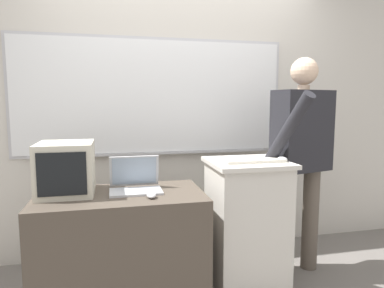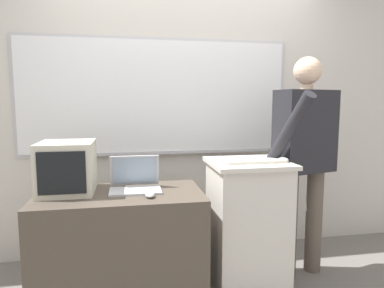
{
  "view_description": "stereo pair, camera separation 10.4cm",
  "coord_description": "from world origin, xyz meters",
  "px_view_note": "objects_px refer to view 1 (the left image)",
  "views": [
    {
      "loc": [
        -0.6,
        -1.97,
        1.37
      ],
      "look_at": [
        -0.06,
        0.34,
        1.08
      ],
      "focal_mm": 32.0,
      "sensor_mm": 36.0,
      "label": 1
    },
    {
      "loc": [
        -0.5,
        -1.99,
        1.37
      ],
      "look_at": [
        -0.06,
        0.34,
        1.08
      ],
      "focal_mm": 32.0,
      "sensor_mm": 36.0,
      "label": 2
    }
  ],
  "objects_px": {
    "lectern_podium": "(246,224)",
    "side_desk": "(122,249)",
    "wireless_keyboard": "(254,161)",
    "laptop": "(135,181)",
    "crt_monitor": "(66,168)",
    "computer_mouse_by_laptop": "(151,195)",
    "person_presenter": "(302,150)",
    "computer_mouse_by_keyboard": "(282,159)"
  },
  "relations": [
    {
      "from": "lectern_podium",
      "to": "side_desk",
      "type": "relative_size",
      "value": 0.87
    },
    {
      "from": "lectern_podium",
      "to": "wireless_keyboard",
      "type": "distance_m",
      "value": 0.49
    },
    {
      "from": "laptop",
      "to": "lectern_podium",
      "type": "bearing_deg",
      "value": -2.46
    },
    {
      "from": "wireless_keyboard",
      "to": "crt_monitor",
      "type": "bearing_deg",
      "value": 174.82
    },
    {
      "from": "laptop",
      "to": "computer_mouse_by_laptop",
      "type": "xyz_separation_m",
      "value": [
        0.09,
        -0.22,
        -0.05
      ]
    },
    {
      "from": "person_presenter",
      "to": "wireless_keyboard",
      "type": "height_order",
      "value": "person_presenter"
    },
    {
      "from": "side_desk",
      "to": "computer_mouse_by_laptop",
      "type": "xyz_separation_m",
      "value": [
        0.19,
        -0.14,
        0.4
      ]
    },
    {
      "from": "laptop",
      "to": "wireless_keyboard",
      "type": "relative_size",
      "value": 0.79
    },
    {
      "from": "lectern_podium",
      "to": "laptop",
      "type": "relative_size",
      "value": 2.75
    },
    {
      "from": "computer_mouse_by_keyboard",
      "to": "computer_mouse_by_laptop",
      "type": "bearing_deg",
      "value": -174.33
    },
    {
      "from": "person_presenter",
      "to": "computer_mouse_by_laptop",
      "type": "distance_m",
      "value": 1.26
    },
    {
      "from": "side_desk",
      "to": "wireless_keyboard",
      "type": "relative_size",
      "value": 2.5
    },
    {
      "from": "wireless_keyboard",
      "to": "crt_monitor",
      "type": "xyz_separation_m",
      "value": [
        -1.27,
        0.12,
        -0.02
      ]
    },
    {
      "from": "side_desk",
      "to": "laptop",
      "type": "bearing_deg",
      "value": 35.41
    },
    {
      "from": "person_presenter",
      "to": "wireless_keyboard",
      "type": "relative_size",
      "value": 3.91
    },
    {
      "from": "wireless_keyboard",
      "to": "crt_monitor",
      "type": "height_order",
      "value": "crt_monitor"
    },
    {
      "from": "person_presenter",
      "to": "computer_mouse_by_laptop",
      "type": "relative_size",
      "value": 17.14
    },
    {
      "from": "computer_mouse_by_laptop",
      "to": "crt_monitor",
      "type": "xyz_separation_m",
      "value": [
        -0.53,
        0.23,
        0.15
      ]
    },
    {
      "from": "computer_mouse_by_laptop",
      "to": "computer_mouse_by_keyboard",
      "type": "bearing_deg",
      "value": 5.67
    },
    {
      "from": "laptop",
      "to": "wireless_keyboard",
      "type": "distance_m",
      "value": 0.84
    },
    {
      "from": "lectern_podium",
      "to": "wireless_keyboard",
      "type": "relative_size",
      "value": 2.17
    },
    {
      "from": "lectern_podium",
      "to": "side_desk",
      "type": "bearing_deg",
      "value": -177.66
    },
    {
      "from": "laptop",
      "to": "crt_monitor",
      "type": "distance_m",
      "value": 0.46
    },
    {
      "from": "computer_mouse_by_keyboard",
      "to": "side_desk",
      "type": "bearing_deg",
      "value": 177.52
    },
    {
      "from": "lectern_podium",
      "to": "person_presenter",
      "type": "distance_m",
      "value": 0.73
    },
    {
      "from": "crt_monitor",
      "to": "side_desk",
      "type": "bearing_deg",
      "value": -13.97
    },
    {
      "from": "side_desk",
      "to": "computer_mouse_by_keyboard",
      "type": "xyz_separation_m",
      "value": [
        1.14,
        -0.05,
        0.58
      ]
    },
    {
      "from": "person_presenter",
      "to": "computer_mouse_by_laptop",
      "type": "bearing_deg",
      "value": 179.08
    },
    {
      "from": "side_desk",
      "to": "wireless_keyboard",
      "type": "distance_m",
      "value": 1.09
    },
    {
      "from": "wireless_keyboard",
      "to": "computer_mouse_by_laptop",
      "type": "relative_size",
      "value": 4.39
    },
    {
      "from": "lectern_podium",
      "to": "computer_mouse_by_laptop",
      "type": "xyz_separation_m",
      "value": [
        -0.72,
        -0.18,
        0.31
      ]
    },
    {
      "from": "lectern_podium",
      "to": "crt_monitor",
      "type": "relative_size",
      "value": 2.38
    },
    {
      "from": "wireless_keyboard",
      "to": "computer_mouse_by_keyboard",
      "type": "xyz_separation_m",
      "value": [
        0.21,
        -0.02,
        0.01
      ]
    },
    {
      "from": "laptop",
      "to": "computer_mouse_by_keyboard",
      "type": "bearing_deg",
      "value": -6.66
    },
    {
      "from": "lectern_podium",
      "to": "laptop",
      "type": "xyz_separation_m",
      "value": [
        -0.81,
        0.03,
        0.36
      ]
    },
    {
      "from": "wireless_keyboard",
      "to": "computer_mouse_by_keyboard",
      "type": "bearing_deg",
      "value": -5.29
    },
    {
      "from": "person_presenter",
      "to": "computer_mouse_by_keyboard",
      "type": "distance_m",
      "value": 0.32
    },
    {
      "from": "lectern_podium",
      "to": "computer_mouse_by_laptop",
      "type": "distance_m",
      "value": 0.81
    },
    {
      "from": "laptop",
      "to": "wireless_keyboard",
      "type": "height_order",
      "value": "laptop"
    },
    {
      "from": "computer_mouse_by_laptop",
      "to": "computer_mouse_by_keyboard",
      "type": "distance_m",
      "value": 0.97
    },
    {
      "from": "lectern_podium",
      "to": "wireless_keyboard",
      "type": "bearing_deg",
      "value": -73.05
    },
    {
      "from": "computer_mouse_by_laptop",
      "to": "wireless_keyboard",
      "type": "bearing_deg",
      "value": 8.73
    }
  ]
}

